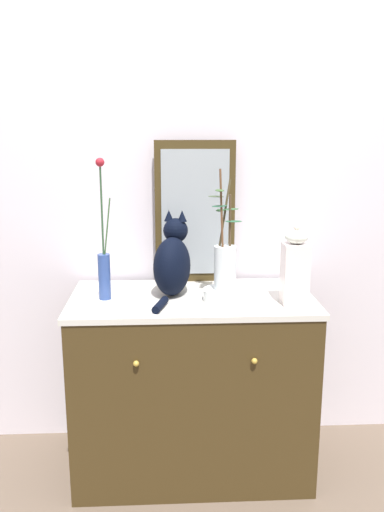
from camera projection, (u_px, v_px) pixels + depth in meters
ground_plane at (192, 465)px, 2.49m from camera, size 6.00×6.00×0.00m
wall_back at (188, 180)px, 2.53m from camera, size 4.40×0.08×2.60m
sideboard at (192, 384)px, 2.40m from camera, size 1.05×0.56×0.83m
mirror_leaning at (195, 212)px, 2.47m from camera, size 0.37×0.03×0.66m
cat_sitting at (172, 262)px, 2.30m from camera, size 0.21×0.39×0.36m
vase_slim_green at (104, 265)px, 2.24m from camera, size 0.06×0.05×0.59m
bowl_porcelain at (225, 295)px, 2.24m from camera, size 0.18×0.18×0.05m
vase_glass_clear at (225, 263)px, 2.21m from camera, size 0.14×0.15×0.50m
jar_lidded_porcelain at (295, 268)px, 2.18m from camera, size 0.10×0.10×0.33m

